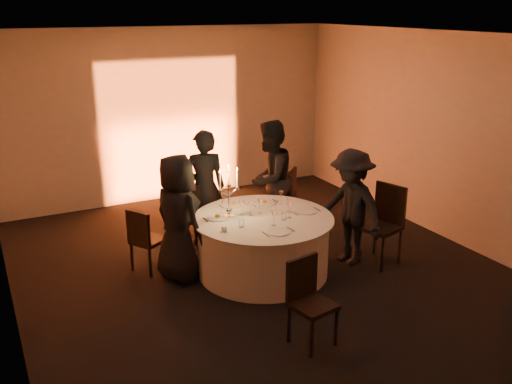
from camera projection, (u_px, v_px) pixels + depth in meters
name	position (u px, v px, depth m)	size (l,w,h in m)	color
floor	(263.00, 272.00, 7.48)	(7.00, 7.00, 0.00)	black
ceiling	(264.00, 36.00, 6.54)	(7.00, 7.00, 0.00)	silver
wall_back	(171.00, 115.00, 9.97)	(7.00, 7.00, 0.00)	beige
wall_front	(492.00, 277.00, 4.04)	(7.00, 7.00, 0.00)	beige
wall_right	(445.00, 137.00, 8.30)	(7.00, 7.00, 0.00)	beige
uplighter_fixture	(180.00, 198.00, 10.17)	(0.25, 0.12, 0.10)	black
banquet_table	(263.00, 245.00, 7.36)	(1.80, 1.80, 0.77)	black
chair_left	(144.00, 237.00, 7.35)	(0.52, 0.52, 0.86)	black
chair_back_left	(186.00, 211.00, 8.16)	(0.53, 0.53, 0.94)	black
chair_back_right	(284.00, 193.00, 9.01)	(0.55, 0.55, 0.90)	black
chair_right	(384.00, 219.00, 7.62)	(0.58, 0.58, 1.07)	black
chair_front	(308.00, 296.00, 5.81)	(0.47, 0.47, 0.91)	black
guest_left	(178.00, 218.00, 7.07)	(0.80, 0.52, 1.63)	black
guest_back_left	(204.00, 188.00, 8.13)	(0.62, 0.41, 1.70)	black
guest_back_right	(270.00, 179.00, 8.44)	(0.85, 0.67, 1.76)	black
guest_right	(351.00, 207.00, 7.54)	(1.02, 0.58, 1.57)	black
plate_left	(218.00, 217.00, 7.21)	(0.36, 0.29, 0.08)	white
plate_back_left	(234.00, 204.00, 7.65)	(0.36, 0.28, 0.08)	white
plate_back_right	(264.00, 202.00, 7.73)	(0.35, 0.29, 0.08)	white
plate_right	(306.00, 211.00, 7.43)	(0.36, 0.29, 0.01)	white
plate_front	(278.00, 232.00, 6.76)	(0.36, 0.29, 0.01)	white
coffee_cup	(224.00, 229.00, 6.78)	(0.11, 0.11, 0.07)	white
candelabra	(229.00, 198.00, 7.19)	(0.29, 0.14, 0.70)	silver
wine_glass_a	(281.00, 195.00, 7.65)	(0.07, 0.07, 0.19)	white
wine_glass_b	(289.00, 202.00, 7.38)	(0.07, 0.07, 0.19)	white
wine_glass_c	(251.00, 205.00, 7.25)	(0.07, 0.07, 0.19)	white
wine_glass_d	(290.00, 207.00, 7.18)	(0.07, 0.07, 0.19)	white
wine_glass_e	(276.00, 204.00, 7.30)	(0.07, 0.07, 0.19)	white
wine_glass_f	(241.00, 205.00, 7.27)	(0.07, 0.07, 0.19)	white
wine_glass_g	(221.00, 203.00, 7.32)	(0.07, 0.07, 0.19)	white
wine_glass_h	(260.00, 203.00, 7.34)	(0.07, 0.07, 0.19)	white
wine_glass_i	(274.00, 215.00, 6.92)	(0.07, 0.07, 0.19)	white
tumbler_a	(242.00, 224.00, 6.90)	(0.07, 0.07, 0.09)	white
tumbler_b	(284.00, 216.00, 7.14)	(0.07, 0.07, 0.09)	white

